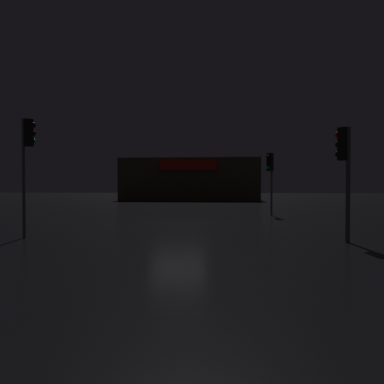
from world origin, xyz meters
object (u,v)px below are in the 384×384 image
(traffic_signal_cross_left, at_px, (344,160))
(traffic_signal_main, at_px, (28,146))
(traffic_signal_opposite, at_px, (270,169))
(store_building, at_px, (191,180))

(traffic_signal_cross_left, bearing_deg, traffic_signal_main, 179.52)
(traffic_signal_main, height_order, traffic_signal_cross_left, traffic_signal_main)
(traffic_signal_main, height_order, traffic_signal_opposite, traffic_signal_main)
(traffic_signal_main, relative_size, traffic_signal_opposite, 1.11)
(traffic_signal_main, bearing_deg, store_building, 84.83)
(traffic_signal_opposite, relative_size, traffic_signal_cross_left, 1.01)
(store_building, height_order, traffic_signal_cross_left, store_building)
(store_building, xyz_separation_m, traffic_signal_cross_left, (7.54, -32.05, 0.19))
(traffic_signal_main, xyz_separation_m, traffic_signal_opposite, (9.38, 9.55, -0.40))
(traffic_signal_opposite, height_order, traffic_signal_cross_left, traffic_signal_opposite)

